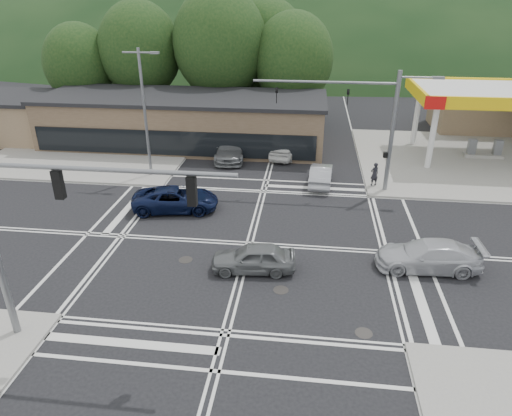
# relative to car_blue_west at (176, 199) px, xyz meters

# --- Properties ---
(ground) EXTENTS (120.00, 120.00, 0.00)m
(ground) POSITION_rel_car_blue_west_xyz_m (5.09, -3.67, -0.73)
(ground) COLOR black
(ground) RESTS_ON ground
(sidewalk_ne) EXTENTS (16.00, 16.00, 0.15)m
(sidewalk_ne) POSITION_rel_car_blue_west_xyz_m (20.09, 11.33, -0.65)
(sidewalk_ne) COLOR gray
(sidewalk_ne) RESTS_ON ground
(sidewalk_nw) EXTENTS (16.00, 16.00, 0.15)m
(sidewalk_nw) POSITION_rel_car_blue_west_xyz_m (-9.91, 11.33, -0.65)
(sidewalk_nw) COLOR gray
(sidewalk_nw) RESTS_ON ground
(gas_station_canopy) EXTENTS (12.32, 8.34, 5.75)m
(gas_station_canopy) POSITION_rel_car_blue_west_xyz_m (22.08, 12.33, 4.31)
(gas_station_canopy) COLOR silver
(gas_station_canopy) RESTS_ON ground
(convenience_store) EXTENTS (10.00, 6.00, 3.80)m
(convenience_store) POSITION_rel_car_blue_west_xyz_m (25.09, 21.33, 1.17)
(convenience_store) COLOR #846B4F
(convenience_store) RESTS_ON ground
(commercial_row) EXTENTS (24.00, 8.00, 4.00)m
(commercial_row) POSITION_rel_car_blue_west_xyz_m (-2.91, 13.33, 1.27)
(commercial_row) COLOR brown
(commercial_row) RESTS_ON ground
(commercial_nw) EXTENTS (8.00, 7.00, 3.60)m
(commercial_nw) POSITION_rel_car_blue_west_xyz_m (-18.91, 13.33, 1.07)
(commercial_nw) COLOR #846B4F
(commercial_nw) RESTS_ON ground
(hill_north) EXTENTS (252.00, 126.00, 140.00)m
(hill_north) POSITION_rel_car_blue_west_xyz_m (5.09, 86.33, -0.73)
(hill_north) COLOR #183417
(hill_north) RESTS_ON ground
(tree_n_a) EXTENTS (8.00, 8.00, 11.75)m
(tree_n_a) POSITION_rel_car_blue_west_xyz_m (-8.91, 20.33, 6.41)
(tree_n_a) COLOR #382619
(tree_n_a) RESTS_ON ground
(tree_n_b) EXTENTS (9.00, 9.00, 12.98)m
(tree_n_b) POSITION_rel_car_blue_west_xyz_m (-0.91, 20.33, 7.06)
(tree_n_b) COLOR #382619
(tree_n_b) RESTS_ON ground
(tree_n_c) EXTENTS (7.60, 7.60, 10.87)m
(tree_n_c) POSITION_rel_car_blue_west_xyz_m (6.09, 20.33, 5.76)
(tree_n_c) COLOR #382619
(tree_n_c) RESTS_ON ground
(tree_n_d) EXTENTS (6.80, 6.80, 9.76)m
(tree_n_d) POSITION_rel_car_blue_west_xyz_m (-14.91, 19.33, 5.11)
(tree_n_d) COLOR #382619
(tree_n_d) RESTS_ON ground
(tree_n_e) EXTENTS (8.40, 8.40, 11.98)m
(tree_n_e) POSITION_rel_car_blue_west_xyz_m (3.09, 24.33, 6.41)
(tree_n_e) COLOR #382619
(tree_n_e) RESTS_ON ground
(streetlight_nw) EXTENTS (2.50, 0.25, 9.00)m
(streetlight_nw) POSITION_rel_car_blue_west_xyz_m (-3.35, 5.33, 4.32)
(streetlight_nw) COLOR slate
(streetlight_nw) RESTS_ON ground
(signal_mast_ne) EXTENTS (11.65, 0.30, 8.00)m
(signal_mast_ne) POSITION_rel_car_blue_west_xyz_m (12.04, 4.53, 4.35)
(signal_mast_ne) COLOR slate
(signal_mast_ne) RESTS_ON ground
(signal_mast_sw) EXTENTS (9.14, 0.28, 8.00)m
(signal_mast_sw) POSITION_rel_car_blue_west_xyz_m (-1.30, -11.87, 4.39)
(signal_mast_sw) COLOR slate
(signal_mast_sw) RESTS_ON ground
(car_blue_west) EXTENTS (5.56, 3.24, 1.45)m
(car_blue_west) POSITION_rel_car_blue_west_xyz_m (0.00, 0.00, 0.00)
(car_blue_west) COLOR black
(car_blue_west) RESTS_ON ground
(car_grey_center) EXTENTS (4.21, 2.02, 1.39)m
(car_grey_center) POSITION_rel_car_blue_west_xyz_m (5.63, -6.17, -0.03)
(car_grey_center) COLOR slate
(car_grey_center) RESTS_ON ground
(car_silver_east) EXTENTS (5.07, 2.20, 1.45)m
(car_silver_east) POSITION_rel_car_blue_west_xyz_m (14.06, -4.97, -0.00)
(car_silver_east) COLOR #B7B8BF
(car_silver_east) RESTS_ON ground
(car_queue_a) EXTENTS (1.76, 4.33, 1.40)m
(car_queue_a) POSITION_rel_car_blue_west_xyz_m (8.96, 5.33, -0.03)
(car_queue_a) COLOR #9E9FA4
(car_queue_a) RESTS_ON ground
(car_queue_b) EXTENTS (2.65, 4.95, 1.60)m
(car_queue_b) POSITION_rel_car_blue_west_xyz_m (6.09, 10.85, 0.07)
(car_queue_b) COLOR white
(car_queue_b) RESTS_ON ground
(car_northbound) EXTENTS (2.65, 5.68, 1.60)m
(car_northbound) POSITION_rel_car_blue_west_xyz_m (1.74, 9.98, 0.07)
(car_northbound) COLOR slate
(car_northbound) RESTS_ON ground
(pedestrian) EXTENTS (0.71, 0.62, 1.64)m
(pedestrian) POSITION_rel_car_blue_west_xyz_m (12.59, 5.18, 0.24)
(pedestrian) COLOR black
(pedestrian) RESTS_ON sidewalk_ne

